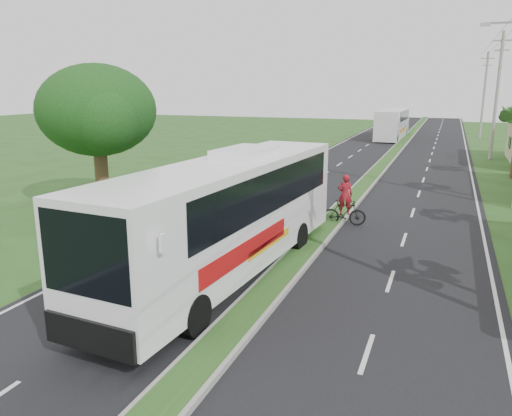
% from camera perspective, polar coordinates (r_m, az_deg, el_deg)
% --- Properties ---
extents(ground, '(180.00, 180.00, 0.00)m').
position_cam_1_polar(ground, '(13.85, -2.32, -13.71)').
color(ground, '#294519').
rests_on(ground, ground).
extents(road_asphalt, '(14.00, 160.00, 0.02)m').
position_cam_1_polar(road_asphalt, '(32.28, 11.92, 2.05)').
color(road_asphalt, black).
rests_on(road_asphalt, ground).
extents(median_strip, '(1.20, 160.00, 0.18)m').
position_cam_1_polar(median_strip, '(32.26, 11.93, 2.21)').
color(median_strip, gray).
rests_on(median_strip, ground).
extents(lane_edge_left, '(0.12, 160.00, 0.01)m').
position_cam_1_polar(lane_edge_left, '(33.96, 0.70, 2.90)').
color(lane_edge_left, silver).
rests_on(lane_edge_left, ground).
extents(lane_edge_right, '(0.12, 160.00, 0.01)m').
position_cam_1_polar(lane_edge_right, '(31.95, 23.84, 1.03)').
color(lane_edge_right, silver).
rests_on(lane_edge_right, ground).
extents(shade_tree, '(6.30, 6.00, 7.54)m').
position_cam_1_polar(shade_tree, '(27.30, -17.85, 10.25)').
color(shade_tree, '#473321').
rests_on(shade_tree, ground).
extents(utility_pole_c, '(1.60, 0.28, 11.00)m').
position_cam_1_polar(utility_pole_c, '(49.39, 25.82, 11.58)').
color(utility_pole_c, gray).
rests_on(utility_pole_c, ground).
extents(utility_pole_d, '(1.60, 0.28, 10.50)m').
position_cam_1_polar(utility_pole_d, '(69.36, 24.61, 11.73)').
color(utility_pole_d, gray).
rests_on(utility_pole_d, ground).
extents(coach_bus_main, '(3.72, 13.41, 4.28)m').
position_cam_1_polar(coach_bus_main, '(16.86, -3.06, -0.11)').
color(coach_bus_main, white).
rests_on(coach_bus_main, ground).
extents(coach_bus_far, '(2.94, 12.36, 3.58)m').
position_cam_1_polar(coach_bus_far, '(65.17, 15.36, 9.42)').
color(coach_bus_far, white).
rests_on(coach_bus_far, ground).
extents(motorcyclist, '(2.08, 0.99, 2.44)m').
position_cam_1_polar(motorcyclist, '(23.67, 10.08, 0.05)').
color(motorcyclist, black).
rests_on(motorcyclist, ground).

